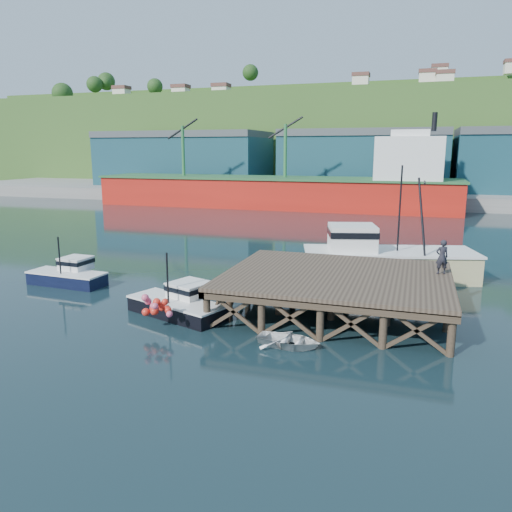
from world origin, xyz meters
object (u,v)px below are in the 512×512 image
at_px(boat_black, 180,303).
at_px(boat_navy, 69,274).
at_px(dinghy, 289,340).
at_px(trawler, 385,256).
at_px(dockworker, 442,257).

bearing_deg(boat_black, boat_navy, -179.68).
distance_m(boat_black, dinghy, 7.22).
bearing_deg(dinghy, boat_black, 75.10).
distance_m(boat_navy, boat_black, 10.40).
distance_m(boat_navy, trawler, 21.41).
relative_size(boat_black, trawler, 0.50).
bearing_deg(trawler, boat_navy, -172.75).
bearing_deg(boat_black, dinghy, -1.39).
relative_size(boat_navy, boat_black, 0.88).
height_order(dinghy, dockworker, dockworker).
relative_size(trawler, dockworker, 6.49).
distance_m(dinghy, dockworker, 10.36).
height_order(boat_black, dinghy, boat_black).
distance_m(boat_navy, dockworker, 23.33).
xyz_separation_m(boat_black, dockworker, (13.34, 4.90, 2.42)).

